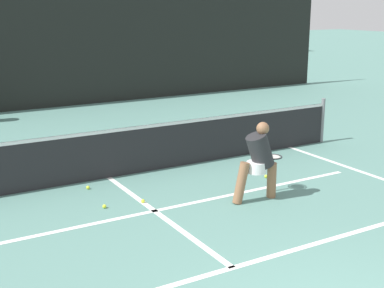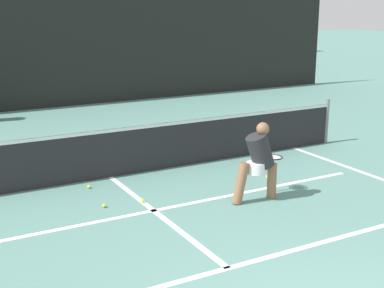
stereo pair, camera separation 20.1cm
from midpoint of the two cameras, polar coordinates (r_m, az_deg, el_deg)
name	(u,v)px [view 2 (the right image)]	position (r m, az deg, el deg)	size (l,w,h in m)	color
court_baseline_near	(228,268)	(6.99, 4.71, -13.07)	(11.00, 0.10, 0.01)	white
court_service_line	(154,211)	(8.76, -3.44, -7.10)	(8.25, 0.10, 0.01)	white
court_center_mark	(157,213)	(8.66, -3.09, -7.37)	(0.10, 4.23, 0.01)	white
court_sideline_right	(361,172)	(11.25, 18.08, -2.84)	(0.10, 5.23, 0.01)	white
net	(109,152)	(10.34, -8.25, -0.82)	(11.09, 0.09, 1.07)	slate
fence_back	(19,52)	(17.52, -17.62, 9.34)	(24.00, 0.06, 3.65)	black
player_practicing	(259,160)	(9.06, 7.78, -1.68)	(1.16, 0.60, 1.37)	#8C6042
tennis_ball_scattered_1	(104,206)	(8.97, -8.73, -6.52)	(0.07, 0.07, 0.07)	#D1E033
tennis_ball_scattered_2	(267,177)	(10.41, 8.60, -3.49)	(0.07, 0.07, 0.07)	#D1E033
tennis_ball_scattered_5	(89,187)	(9.91, -10.37, -4.51)	(0.07, 0.07, 0.07)	#D1E033
tennis_ball_scattered_6	(143,201)	(9.11, -4.65, -6.05)	(0.07, 0.07, 0.07)	#D1E033
parked_car	(27,78)	(20.46, -16.95, 6.71)	(1.68, 4.70, 1.49)	maroon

